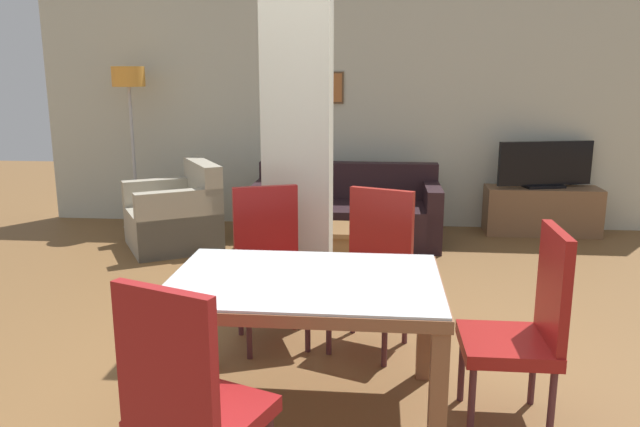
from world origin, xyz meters
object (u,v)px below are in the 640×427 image
at_px(dining_chair_head_right, 526,323).
at_px(dining_table, 305,307).
at_px(dining_chair_far_right, 374,265).
at_px(bottle, 329,215).
at_px(tv_stand, 542,211).
at_px(armchair, 177,218).
at_px(floor_lamp, 129,92).
at_px(sofa, 346,215).
at_px(dining_chair_near_left, 189,399).
at_px(tv_screen, 545,165).
at_px(coffee_table, 331,248).
at_px(dining_chair_far_left, 270,261).

bearing_deg(dining_chair_head_right, dining_table, 90.00).
bearing_deg(dining_chair_far_right, bottle, -54.27).
bearing_deg(dining_table, tv_stand, 61.16).
height_order(armchair, bottle, armchair).
relative_size(dining_chair_head_right, floor_lamp, 0.56).
bearing_deg(dining_table, sofa, 89.43).
bearing_deg(dining_chair_near_left, sofa, 106.43).
distance_m(dining_chair_far_right, bottle, 1.73).
distance_m(sofa, tv_screen, 2.27).
xyz_separation_m(sofa, tv_stand, (2.15, 0.52, -0.02)).
bearing_deg(sofa, dining_chair_near_left, 84.97).
xyz_separation_m(dining_table, dining_chair_far_right, (0.35, 0.89, -0.04)).
xyz_separation_m(dining_chair_far_right, coffee_table, (-0.40, 1.58, -0.34)).
distance_m(dining_chair_near_left, bottle, 3.46).
relative_size(sofa, coffee_table, 2.91).
distance_m(dining_chair_far_left, floor_lamp, 3.74).
bearing_deg(dining_chair_far_left, sofa, -119.24).
relative_size(armchair, bottle, 4.90).
bearing_deg(dining_chair_near_left, armchair, 130.30).
distance_m(dining_table, sofa, 3.47).
xyz_separation_m(dining_chair_head_right, coffee_table, (-1.17, 2.46, -0.34)).
bearing_deg(dining_chair_head_right, armchair, 42.44).
bearing_deg(bottle, dining_chair_near_left, -94.39).
xyz_separation_m(coffee_table, tv_stand, (2.24, 1.51, 0.06)).
xyz_separation_m(armchair, bottle, (1.62, -0.52, 0.19)).
bearing_deg(sofa, dining_chair_head_right, 107.44).
bearing_deg(dining_chair_near_left, tv_stand, 83.89).
bearing_deg(dining_chair_far_left, dining_chair_near_left, 69.24).
distance_m(dining_table, dining_chair_near_left, 0.95).
distance_m(dining_chair_near_left, floor_lamp, 5.27).
xyz_separation_m(dining_chair_near_left, coffee_table, (0.29, 3.35, -0.34)).
relative_size(dining_chair_far_right, tv_screen, 0.98).
relative_size(dining_chair_far_left, sofa, 0.53).
height_order(dining_table, tv_screen, tv_screen).
xyz_separation_m(dining_table, floor_lamp, (-2.43, 3.85, 0.97)).
xyz_separation_m(bottle, tv_stand, (2.27, 1.41, -0.23)).
bearing_deg(coffee_table, tv_stand, 33.98).
distance_m(dining_table, dining_chair_head_right, 1.12).
relative_size(dining_table, floor_lamp, 0.76).
relative_size(armchair, tv_stand, 0.97).
bearing_deg(floor_lamp, dining_chair_head_right, -47.35).
distance_m(dining_chair_head_right, coffee_table, 2.75).
bearing_deg(dining_chair_near_left, tv_screen, 83.89).
bearing_deg(bottle, coffee_table, -73.51).
height_order(dining_chair_far_left, tv_stand, dining_chair_far_left).
relative_size(dining_chair_far_right, coffee_table, 1.55).
distance_m(dining_chair_head_right, armchair, 4.18).
xyz_separation_m(dining_chair_head_right, tv_screen, (1.07, 3.97, 0.23)).
xyz_separation_m(dining_chair_head_right, dining_chair_near_left, (-1.47, -0.88, 0.00)).
relative_size(dining_chair_far_right, floor_lamp, 0.56).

